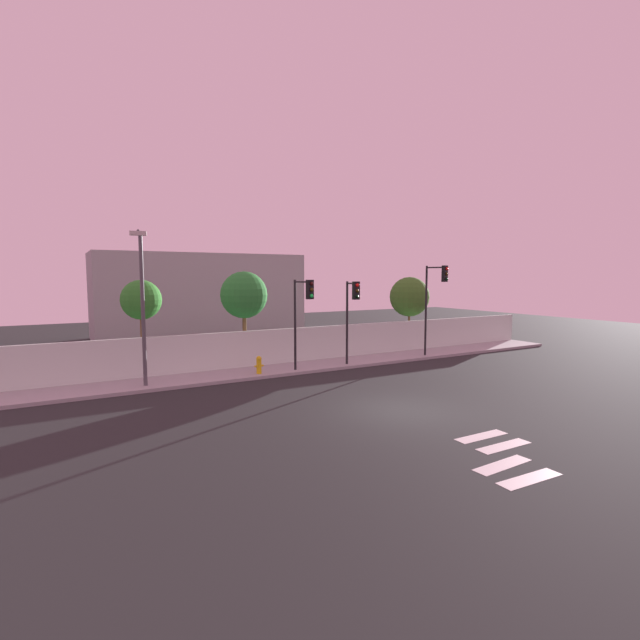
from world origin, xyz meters
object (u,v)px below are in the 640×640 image
at_px(traffic_light_left, 436,291).
at_px(street_lamp_curbside, 142,297).
at_px(roadside_tree_midright, 409,297).
at_px(traffic_light_right, 352,304).
at_px(fire_hydrant, 259,364).
at_px(roadside_tree_leftmost, 141,300).
at_px(roadside_tree_midleft, 244,295).
at_px(traffic_light_center, 303,305).

bearing_deg(traffic_light_left, street_lamp_curbside, 177.83).
bearing_deg(roadside_tree_midright, traffic_light_left, -110.46).
distance_m(traffic_light_right, fire_hydrant, 5.59).
bearing_deg(fire_hydrant, traffic_light_right, -5.76).
bearing_deg(roadside_tree_leftmost, traffic_light_right, -21.60).
xyz_separation_m(fire_hydrant, roadside_tree_midright, (11.87, 3.26, 2.76)).
bearing_deg(street_lamp_curbside, fire_hydrant, 0.34).
bearing_deg(traffic_light_right, roadside_tree_midleft, 139.19).
xyz_separation_m(traffic_light_center, traffic_light_right, (2.85, 0.12, -0.08)).
bearing_deg(roadside_tree_leftmost, roadside_tree_midleft, 0.00).
height_order(fire_hydrant, roadside_tree_midright, roadside_tree_midright).
height_order(fire_hydrant, roadside_tree_leftmost, roadside_tree_leftmost).
bearing_deg(roadside_tree_midright, roadside_tree_midleft, 180.00).
relative_size(roadside_tree_leftmost, roadside_tree_midleft, 0.91).
distance_m(traffic_light_center, roadside_tree_leftmost, 7.68).
relative_size(traffic_light_right, roadside_tree_midleft, 0.87).
bearing_deg(traffic_light_left, roadside_tree_leftmost, 165.53).
height_order(traffic_light_center, roadside_tree_leftmost, same).
xyz_separation_m(street_lamp_curbside, fire_hydrant, (5.06, 0.03, -3.28)).
distance_m(roadside_tree_leftmost, roadside_tree_midright, 16.47).
relative_size(street_lamp_curbside, fire_hydrant, 7.59).
bearing_deg(roadside_tree_midleft, roadside_tree_leftmost, -180.00).
bearing_deg(traffic_light_center, street_lamp_curbside, 175.34).
distance_m(traffic_light_right, street_lamp_curbside, 9.97).
height_order(traffic_light_center, traffic_light_right, traffic_light_center).
bearing_deg(roadside_tree_midright, traffic_light_center, -158.52).
distance_m(traffic_light_center, roadside_tree_midleft, 4.16).
relative_size(traffic_light_center, roadside_tree_leftmost, 0.97).
xyz_separation_m(roadside_tree_leftmost, roadside_tree_midright, (16.47, 0.00, -0.20)).
distance_m(traffic_light_right, roadside_tree_midleft, 5.76).
relative_size(street_lamp_curbside, roadside_tree_leftmost, 1.39).
height_order(traffic_light_right, roadside_tree_midright, roadside_tree_midright).
bearing_deg(traffic_light_right, roadside_tree_leftmost, 158.40).
bearing_deg(traffic_light_right, traffic_light_center, -177.68).
distance_m(traffic_light_center, fire_hydrant, 3.48).
bearing_deg(roadside_tree_leftmost, fire_hydrant, -35.33).
bearing_deg(roadside_tree_leftmost, traffic_light_left, -14.47).
distance_m(street_lamp_curbside, fire_hydrant, 6.03).
bearing_deg(traffic_light_center, traffic_light_right, 2.32).
height_order(traffic_light_left, traffic_light_right, traffic_light_left).
distance_m(traffic_light_center, street_lamp_curbside, 7.13).
bearing_deg(street_lamp_curbside, roadside_tree_leftmost, 82.11).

